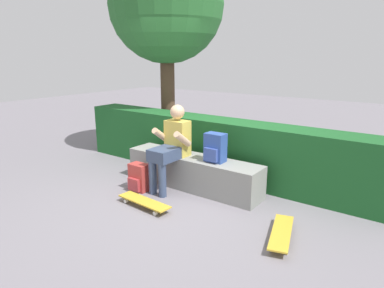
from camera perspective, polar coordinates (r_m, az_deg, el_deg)
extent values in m
plane|color=slate|center=(4.90, -1.84, -8.22)|extent=(24.00, 24.00, 0.00)
cube|color=gray|center=(5.02, 0.09, -4.72)|extent=(2.15, 0.46, 0.48)
cube|color=gold|center=(4.96, -2.43, 1.01)|extent=(0.34, 0.22, 0.52)
sphere|color=#D8AD84|center=(4.88, -2.48, 5.41)|extent=(0.21, 0.21, 0.21)
cube|color=#384766|center=(4.77, -4.73, -1.74)|extent=(0.32, 0.40, 0.17)
cylinder|color=#384766|center=(4.83, -6.63, -5.65)|extent=(0.11, 0.11, 0.48)
cylinder|color=#384766|center=(4.71, -5.01, -6.12)|extent=(0.11, 0.11, 0.48)
cylinder|color=#D8AD84|center=(4.97, -5.25, 1.47)|extent=(0.09, 0.33, 0.27)
cylinder|color=#D8AD84|center=(4.72, -1.60, 0.82)|extent=(0.09, 0.33, 0.27)
cube|color=gold|center=(4.49, -8.06, -9.51)|extent=(0.81, 0.25, 0.02)
cylinder|color=silver|center=(4.37, -4.78, -10.88)|extent=(0.06, 0.04, 0.05)
cylinder|color=silver|center=(4.27, -6.22, -11.52)|extent=(0.06, 0.04, 0.05)
cylinder|color=silver|center=(4.75, -9.66, -8.89)|extent=(0.06, 0.04, 0.05)
cylinder|color=silver|center=(4.66, -11.07, -9.42)|extent=(0.06, 0.04, 0.05)
cube|color=gold|center=(3.86, 14.81, -14.14)|extent=(0.41, 0.82, 0.02)
cylinder|color=silver|center=(4.13, 14.09, -12.87)|extent=(0.05, 0.06, 0.05)
cylinder|color=silver|center=(4.13, 16.22, -13.08)|extent=(0.05, 0.06, 0.05)
cylinder|color=silver|center=(3.65, 13.07, -16.81)|extent=(0.05, 0.06, 0.05)
cylinder|color=silver|center=(3.64, 15.52, -17.07)|extent=(0.05, 0.06, 0.05)
cube|color=#2D4C99|center=(4.68, 3.94, -0.58)|extent=(0.28, 0.18, 0.40)
cube|color=#38509E|center=(4.61, 3.16, -1.85)|extent=(0.20, 0.05, 0.18)
cube|color=#B23833|center=(4.99, -8.86, -5.53)|extent=(0.28, 0.18, 0.40)
cube|color=#AD3739|center=(4.94, -9.77, -6.76)|extent=(0.20, 0.05, 0.18)
cube|color=#1A5524|center=(5.51, 3.93, -0.53)|extent=(5.33, 0.54, 0.93)
cylinder|color=#473323|center=(6.76, -4.10, 8.81)|extent=(0.27, 0.27, 2.44)
sphere|color=#28662D|center=(6.78, -4.36, 22.33)|extent=(2.14, 2.14, 2.14)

